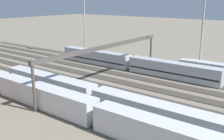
{
  "coord_description": "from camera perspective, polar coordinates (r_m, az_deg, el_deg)",
  "views": [
    {
      "loc": [
        -39.13,
        44.86,
        18.46
      ],
      "look_at": [
        -3.23,
        -2.3,
        2.5
      ],
      "focal_mm": 42.64,
      "sensor_mm": 36.0,
      "label": 1
    }
  ],
  "objects": [
    {
      "name": "ground_plane",
      "position": [
        62.32,
        -3.65,
        -2.19
      ],
      "size": [
        400.0,
        400.0,
        0.0
      ],
      "primitive_type": "plane",
      "color": "#756B5B"
    },
    {
      "name": "track_bed_3",
      "position": [
        64.12,
        -2.19,
        -1.61
      ],
      "size": [
        140.0,
        2.8,
        0.12
      ],
      "primitive_type": "cube",
      "color": "#3D3833",
      "rests_on": "ground_plane"
    },
    {
      "name": "track_bed_7",
      "position": [
        51.16,
        -16.65,
        -6.67
      ],
      "size": [
        140.0,
        2.8,
        0.12
      ],
      "primitive_type": "cube",
      "color": "#3D3833",
      "rests_on": "ground_plane"
    },
    {
      "name": "track_bed_5",
      "position": [
        57.14,
        -8.58,
        -3.89
      ],
      "size": [
        140.0,
        2.8,
        0.12
      ],
      "primitive_type": "cube",
      "color": "#3D3833",
      "rests_on": "ground_plane"
    },
    {
      "name": "track_bed_1",
      "position": [
        71.83,
        2.88,
        0.21
      ],
      "size": [
        140.0,
        2.8,
        0.12
      ],
      "primitive_type": "cube",
      "color": "#3D3833",
      "rests_on": "ground_plane"
    },
    {
      "name": "track_bed_0",
      "position": [
        75.88,
        5.02,
        0.98
      ],
      "size": [
        140.0,
        2.8,
        0.12
      ],
      "primitive_type": "cube",
      "color": "#4C443D",
      "rests_on": "ground_plane"
    },
    {
      "name": "train_on_track_7",
      "position": [
        47.93,
        -14.43,
        -5.48
      ],
      "size": [
        119.8,
        3.0,
        3.8
      ],
      "color": "silver",
      "rests_on": "ground_plane"
    },
    {
      "name": "signal_gantry",
      "position": [
        58.19,
        -1.05,
        4.45
      ],
      "size": [
        0.7,
        40.0,
        8.8
      ],
      "color": "#4C4742",
      "rests_on": "ground_plane"
    },
    {
      "name": "track_bed_6",
      "position": [
        54.0,
        -12.39,
        -5.21
      ],
      "size": [
        140.0,
        2.8,
        0.12
      ],
      "primitive_type": "cube",
      "color": "#3D3833",
      "rests_on": "ground_plane"
    },
    {
      "name": "train_on_track_1",
      "position": [
        70.48,
        3.98,
        1.51
      ],
      "size": [
        47.2,
        3.06,
        3.8
      ],
      "color": "#B7BABF",
      "rests_on": "ground_plane"
    },
    {
      "name": "train_on_track_6",
      "position": [
        46.03,
        -3.66,
        -5.9
      ],
      "size": [
        47.2,
        3.06,
        3.8
      ],
      "color": "silver",
      "rests_on": "ground_plane"
    },
    {
      "name": "track_bed_2",
      "position": [
        67.9,
        0.49,
        -0.65
      ],
      "size": [
        140.0,
        2.8,
        0.12
      ],
      "primitive_type": "cube",
      "color": "#3D3833",
      "rests_on": "ground_plane"
    },
    {
      "name": "track_bed_4",
      "position": [
        60.53,
        -5.2,
        -2.69
      ],
      "size": [
        140.0,
        2.8,
        0.12
      ],
      "primitive_type": "cube",
      "color": "#3D3833",
      "rests_on": "ground_plane"
    }
  ]
}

